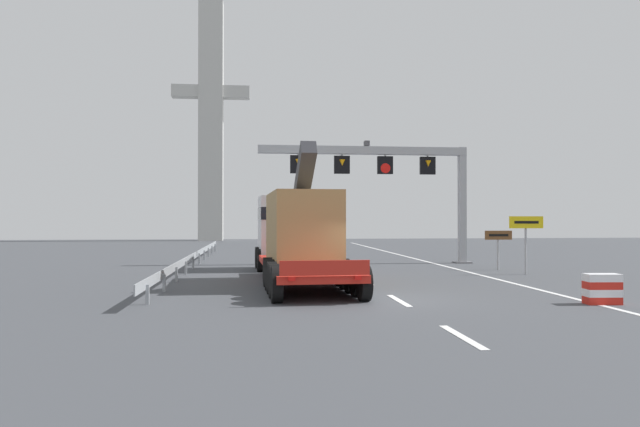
% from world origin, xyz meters
% --- Properties ---
extents(ground, '(112.00, 112.00, 0.00)m').
position_xyz_m(ground, '(0.00, 0.00, 0.00)').
color(ground, '#424449').
extents(lane_markings, '(0.20, 47.34, 0.01)m').
position_xyz_m(lane_markings, '(0.56, 16.37, 0.01)').
color(lane_markings, silver).
rests_on(lane_markings, ground).
extents(edge_line_right, '(0.20, 63.00, 0.01)m').
position_xyz_m(edge_line_right, '(6.20, 12.00, 0.01)').
color(edge_line_right, silver).
rests_on(edge_line_right, ground).
extents(overhead_lane_gantry, '(12.14, 0.90, 6.94)m').
position_xyz_m(overhead_lane_gantry, '(3.65, 14.44, 5.40)').
color(overhead_lane_gantry, '#9EA0A5').
rests_on(overhead_lane_gantry, ground).
extents(heavy_haul_truck_red, '(3.57, 14.15, 5.30)m').
position_xyz_m(heavy_haul_truck_red, '(-2.20, 6.97, 1.99)').
color(heavy_haul_truck_red, red).
rests_on(heavy_haul_truck_red, ground).
extents(exit_sign_yellow, '(1.60, 0.15, 2.65)m').
position_xyz_m(exit_sign_yellow, '(8.38, 7.34, 2.03)').
color(exit_sign_yellow, '#9EA0A5').
rests_on(exit_sign_yellow, ground).
extents(tourist_info_sign_brown, '(1.38, 0.15, 1.95)m').
position_xyz_m(tourist_info_sign_brown, '(8.10, 9.78, 1.47)').
color(tourist_info_sign_brown, '#9EA0A5').
rests_on(tourist_info_sign_brown, ground).
extents(crash_barrier_striped, '(1.04, 0.58, 0.90)m').
position_xyz_m(crash_barrier_striped, '(6.39, -1.76, 0.45)').
color(crash_barrier_striped, red).
rests_on(crash_barrier_striped, ground).
extents(guardrail_left, '(0.13, 31.40, 0.76)m').
position_xyz_m(guardrail_left, '(-7.07, 13.70, 0.56)').
color(guardrail_left, '#999EA3').
rests_on(guardrail_left, ground).
extents(bridge_pylon_distant, '(9.00, 2.00, 28.12)m').
position_xyz_m(bridge_pylon_distant, '(-9.15, 51.50, 14.45)').
color(bridge_pylon_distant, '#B7B7B2').
rests_on(bridge_pylon_distant, ground).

